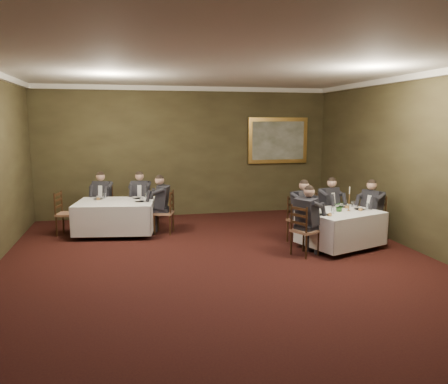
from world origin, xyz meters
name	(u,v)px	position (x,y,z in m)	size (l,w,h in m)	color
ground	(228,274)	(0.00, 0.00, 0.00)	(10.00, 10.00, 0.00)	black
ceiling	(229,61)	(0.00, 0.00, 3.50)	(8.00, 10.00, 0.10)	silver
back_wall	(187,152)	(0.00, 5.00, 1.75)	(8.00, 0.10, 3.50)	#322B19
front_wall	(444,276)	(0.00, -5.00, 1.75)	(8.00, 0.10, 3.50)	#322B19
right_wall	(441,167)	(4.00, 0.00, 1.75)	(0.10, 10.00, 3.50)	#322B19
crown_molding	(229,65)	(0.00, 0.00, 3.44)	(8.00, 10.00, 0.12)	white
table_main	(340,226)	(2.60, 1.05, 0.45)	(1.82, 1.60, 0.67)	black
table_second	(116,215)	(-1.91, 3.22, 0.45)	(1.93, 1.58, 0.67)	black
chair_main_backleft	(299,229)	(1.96, 1.66, 0.28)	(0.59, 0.58, 1.00)	#8C6347
diner_main_backleft	(300,219)	(1.97, 1.65, 0.51)	(0.58, 0.61, 1.35)	black
chair_main_backright	(327,224)	(2.74, 1.92, 0.28)	(0.55, 0.54, 1.00)	#8C6347
diner_main_backright	(328,215)	(2.74, 1.91, 0.51)	(0.53, 0.58, 1.35)	black
chair_main_endleft	(304,241)	(1.69, 0.74, 0.28)	(0.57, 0.58, 1.00)	#8C6347
diner_main_endleft	(305,229)	(1.70, 0.75, 0.51)	(0.61, 0.57, 1.35)	black
chair_main_endright	(372,228)	(3.51, 1.36, 0.28)	(0.56, 0.57, 1.00)	#8C6347
diner_main_endright	(372,218)	(3.50, 1.36, 0.51)	(0.60, 0.56, 1.35)	black
chair_sec_backleft	(103,214)	(-2.23, 4.17, 0.28)	(0.54, 0.53, 1.00)	#8C6347
diner_sec_backleft	(103,205)	(-2.24, 4.16, 0.51)	(0.52, 0.57, 1.35)	black
chair_sec_backright	(141,214)	(-1.30, 4.03, 0.28)	(0.52, 0.51, 1.00)	#8C6347
diner_sec_backright	(141,205)	(-1.31, 4.02, 0.51)	(0.50, 0.56, 1.35)	black
chair_sec_endright	(164,221)	(-0.81, 3.05, 0.28)	(0.53, 0.54, 1.00)	#8C6347
diner_sec_endright	(164,212)	(-0.82, 3.05, 0.51)	(0.58, 0.52, 1.35)	black
chair_sec_endleft	(67,223)	(-3.00, 3.38, 0.28)	(0.52, 0.53, 1.00)	#8C6347
centerpiece	(340,206)	(2.57, 1.05, 0.88)	(0.21, 0.18, 0.23)	#2D5926
candlestick	(349,202)	(2.78, 1.08, 0.95)	(0.07, 0.07, 0.51)	#C3873B
place_setting_table_main	(317,209)	(2.16, 1.25, 0.80)	(0.33, 0.31, 0.14)	white
place_setting_table_second	(100,197)	(-2.26, 3.68, 0.80)	(0.33, 0.31, 0.14)	white
painting	(278,141)	(2.60, 4.94, 2.04)	(1.75, 0.09, 1.29)	gold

